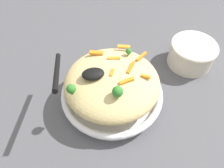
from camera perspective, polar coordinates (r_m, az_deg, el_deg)
ground_plane at (r=0.63m, az=0.00°, el=-3.91°), size 2.40×2.40×0.00m
serving_bowl at (r=0.61m, az=0.00°, el=-2.69°), size 0.28×0.28×0.04m
pasta_mound at (r=0.57m, az=0.00°, el=0.42°), size 0.26×0.25×0.08m
carrot_piece_0 at (r=0.59m, az=7.86°, el=7.31°), size 0.04×0.03×0.01m
carrot_piece_1 at (r=0.55m, az=4.99°, el=4.38°), size 0.03×0.04×0.01m
carrot_piece_2 at (r=0.52m, az=3.87°, el=0.78°), size 0.04×0.02×0.01m
carrot_piece_3 at (r=0.54m, az=8.96°, el=2.02°), size 0.02×0.02×0.01m
carrot_piece_4 at (r=0.58m, az=0.50°, el=6.83°), size 0.04×0.01×0.01m
carrot_piece_5 at (r=0.54m, az=0.05°, el=3.35°), size 0.02×0.03×0.01m
carrot_piece_6 at (r=0.61m, az=3.16°, el=9.88°), size 0.04×0.02×0.01m
carrot_piece_7 at (r=0.60m, az=-4.20°, el=8.27°), size 0.04×0.02×0.01m
broccoli_floret_0 at (r=0.59m, az=4.43°, el=8.64°), size 0.02×0.02×0.02m
broccoli_floret_1 at (r=0.50m, az=-10.79°, el=-1.34°), size 0.02×0.02×0.03m
broccoli_floret_2 at (r=0.49m, az=0.94°, el=-2.16°), size 0.03×0.03×0.03m
serving_spoon at (r=0.52m, az=-8.59°, el=3.04°), size 0.12×0.17×0.07m
companion_bowl at (r=0.74m, az=20.44°, el=7.73°), size 0.15×0.15×0.08m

